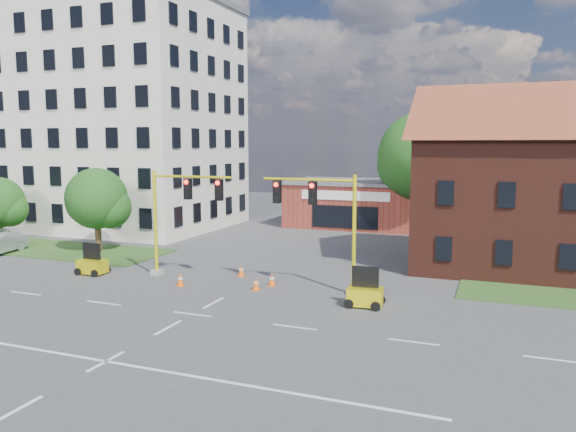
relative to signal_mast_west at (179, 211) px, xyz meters
The scene contains 17 objects.
ground 8.38m from the signal_mast_west, 54.01° to the right, with size 120.00×120.00×0.00m, color #424244.
grass_verge_nw 16.61m from the signal_mast_west, 165.65° to the left, with size 22.00×6.00×0.08m, color #2A4A1B.
lane_markings 10.73m from the signal_mast_west, 64.17° to the right, with size 60.00×36.00×0.01m, color silver, non-canonical shape.
office_block 23.21m from the signal_mast_west, 134.52° to the left, with size 18.40×15.40×20.60m.
brick_shop 24.44m from the signal_mast_west, 79.71° to the left, with size 12.40×8.40×4.30m.
tree_large 24.02m from the signal_mast_west, 61.92° to the left, with size 8.02×7.64×10.46m.
tree_nw_front 10.48m from the signal_mast_west, 154.08° to the left, with size 4.57×4.35×6.05m.
tree_nw_rear 20.11m from the signal_mast_west, 165.36° to the left, with size 4.22×4.02×5.16m.
signal_mast_west is the anchor object (origin of this frame).
signal_mast_east 8.71m from the signal_mast_west, ahead, with size 5.30×0.60×6.20m.
trailer_west 6.42m from the signal_mast_west, 166.66° to the right, with size 1.61×1.09×1.81m.
trailer_east 12.07m from the signal_mast_west, ahead, with size 1.74×1.24×1.88m.
cone_a 4.14m from the signal_mast_west, 58.83° to the right, with size 0.40×0.40×0.70m.
cone_b 5.02m from the signal_mast_west, 24.67° to the left, with size 0.40×0.40×0.70m.
cone_c 6.51m from the signal_mast_west, 11.51° to the right, with size 0.40×0.40×0.70m.
cone_d 6.76m from the signal_mast_west, ahead, with size 0.40×0.40×0.70m.
pickup_white 18.25m from the signal_mast_west, 26.21° to the left, with size 2.46×5.33×1.48m, color white.
Camera 1 is at (13.07, -21.63, 7.79)m, focal length 35.00 mm.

